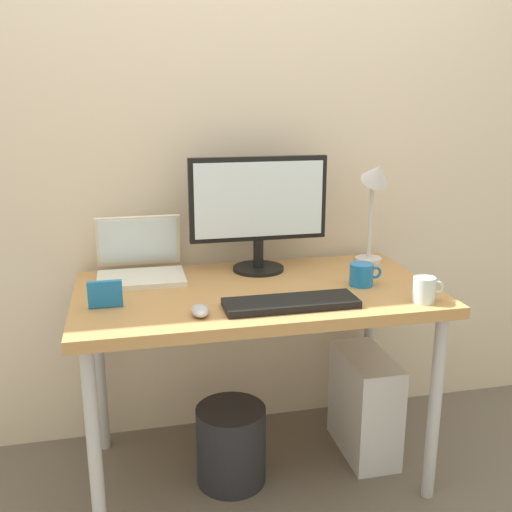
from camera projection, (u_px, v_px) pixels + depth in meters
name	position (u px, v px, depth m)	size (l,w,h in m)	color
ground_plane	(256.00, 469.00, 2.30)	(6.00, 6.00, 0.00)	#665B51
back_wall	(233.00, 125.00, 2.34)	(4.40, 0.04, 2.60)	beige
desk	(256.00, 307.00, 2.12)	(1.27, 0.70, 0.75)	#B7844C
monitor	(259.00, 207.00, 2.25)	(0.53, 0.20, 0.45)	black
laptop	(140.00, 262.00, 2.22)	(0.32, 0.28, 0.22)	silver
desk_lamp	(375.00, 189.00, 2.34)	(0.11, 0.16, 0.43)	silver
keyboard	(291.00, 303.00, 1.92)	(0.44, 0.14, 0.02)	black
mouse	(200.00, 311.00, 1.84)	(0.06, 0.09, 0.03)	#B2B2B7
coffee_mug	(362.00, 274.00, 2.13)	(0.12, 0.09, 0.08)	#1E72BF
glass_cup	(424.00, 290.00, 1.95)	(0.11, 0.07, 0.09)	silver
photo_frame	(105.00, 294.00, 1.90)	(0.11, 0.02, 0.09)	#1E72BF
computer_tower	(365.00, 404.00, 2.37)	(0.18, 0.36, 0.42)	silver
wastebasket	(231.00, 445.00, 2.20)	(0.26, 0.26, 0.30)	#232328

